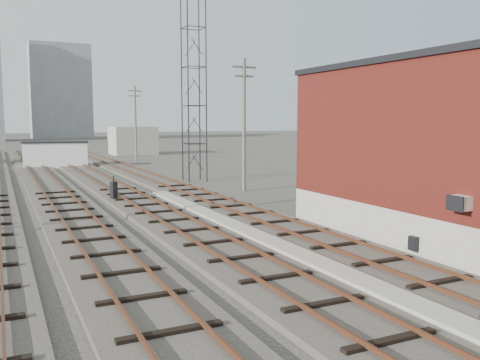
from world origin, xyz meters
TOP-DOWN VIEW (x-y plane):
  - ground at (0.00, 60.00)m, footprint 320.00×320.00m
  - track_right at (2.50, 39.00)m, footprint 3.20×90.00m
  - track_mid_right at (-1.50, 39.00)m, footprint 3.20×90.00m
  - track_mid_left at (-5.50, 39.00)m, footprint 3.20×90.00m
  - platform_curb at (0.50, 14.00)m, footprint 0.90×28.00m
  - brick_building at (7.50, 12.00)m, footprint 6.54×12.20m
  - lattice_tower at (5.50, 35.00)m, footprint 1.60×1.60m
  - utility_pole_right_a at (6.50, 28.00)m, footprint 1.80×0.24m
  - utility_pole_right_b at (6.50, 58.00)m, footprint 1.80×0.24m
  - apartment_right at (8.00, 150.00)m, footprint 16.00×12.00m
  - shed_right at (9.00, 70.00)m, footprint 6.00×6.00m
  - switch_stand at (-2.58, 27.11)m, footprint 0.44×0.44m
  - site_trailer at (-3.30, 52.62)m, footprint 6.70×3.48m

SIDE VIEW (x-z plane):
  - ground at x=0.00m, z-range 0.00..0.00m
  - track_right at x=2.50m, z-range -0.09..0.30m
  - track_mid_right at x=-1.50m, z-range -0.09..0.30m
  - track_mid_left at x=-5.50m, z-range -0.09..0.30m
  - platform_curb at x=0.50m, z-range 0.00..0.26m
  - switch_stand at x=-2.58m, z-range -0.04..1.40m
  - site_trailer at x=-3.30m, z-range 0.01..2.72m
  - shed_right at x=9.00m, z-range 0.00..4.00m
  - brick_building at x=7.50m, z-range 0.02..7.24m
  - utility_pole_right_a at x=6.50m, z-range 0.30..9.30m
  - utility_pole_right_b at x=6.50m, z-range 0.30..9.30m
  - lattice_tower at x=5.50m, z-range 0.00..15.00m
  - apartment_right at x=8.00m, z-range 0.00..26.00m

